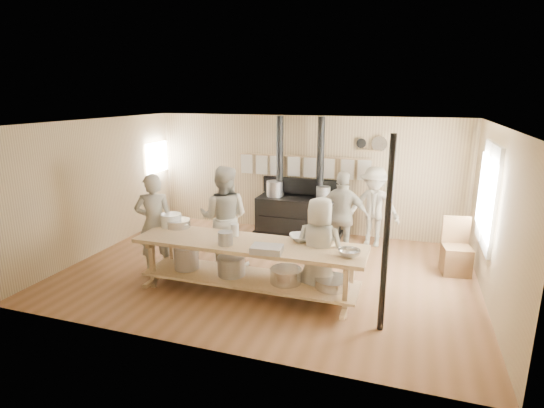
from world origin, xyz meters
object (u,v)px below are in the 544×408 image
at_px(cook_center, 319,248).
at_px(roasting_pan, 267,249).
at_px(cook_left, 224,218).
at_px(cook_right, 343,216).
at_px(stove, 298,212).
at_px(prep_table, 248,262).
at_px(cook_by_window, 374,207).
at_px(cook_far_left, 155,223).
at_px(chair, 456,257).

relative_size(cook_center, roasting_pan, 3.59).
xyz_separation_m(cook_left, roasting_pan, (1.21, -1.19, -0.03)).
bearing_deg(cook_right, stove, -41.83).
distance_m(stove, cook_right, 1.62).
xyz_separation_m(cook_left, cook_right, (1.94, 1.05, -0.08)).
bearing_deg(prep_table, stove, 89.96).
bearing_deg(cook_by_window, roasting_pan, -104.16).
bearing_deg(cook_far_left, cook_by_window, -172.23).
height_order(cook_left, cook_by_window, cook_left).
bearing_deg(roasting_pan, cook_right, 72.04).
xyz_separation_m(cook_right, roasting_pan, (-0.73, -2.24, 0.05)).
relative_size(prep_table, cook_right, 2.13).
bearing_deg(cook_by_window, cook_center, -95.35).
bearing_deg(cook_center, cook_far_left, 1.35).
distance_m(prep_table, roasting_pan, 0.65).
bearing_deg(cook_center, roasting_pan, 42.70).
height_order(prep_table, cook_center, cook_center).
xyz_separation_m(stove, chair, (3.15, -1.16, -0.23)).
distance_m(stove, roasting_pan, 3.39).
bearing_deg(cook_left, roasting_pan, 126.08).
relative_size(cook_right, chair, 1.72).
height_order(cook_left, roasting_pan, cook_left).
height_order(cook_by_window, chair, cook_by_window).
bearing_deg(prep_table, chair, 30.50).
height_order(stove, cook_by_window, stove).
height_order(cook_right, chair, cook_right).
xyz_separation_m(cook_by_window, roasting_pan, (-1.21, -3.18, 0.07)).
bearing_deg(cook_far_left, stove, -152.77).
height_order(prep_table, chair, chair).
xyz_separation_m(stove, cook_right, (1.14, -1.11, 0.32)).
height_order(cook_far_left, cook_left, cook_left).
bearing_deg(roasting_pan, chair, 38.64).
distance_m(stove, cook_by_window, 1.66).
distance_m(prep_table, chair, 3.67).
xyz_separation_m(cook_center, cook_right, (0.08, 1.71, 0.05)).
distance_m(cook_left, cook_by_window, 3.14).
relative_size(cook_far_left, cook_left, 0.95).
bearing_deg(cook_center, cook_by_window, -98.90).
bearing_deg(cook_left, chair, -175.24).
relative_size(stove, cook_center, 1.63).
distance_m(stove, cook_far_left, 3.31).
xyz_separation_m(stove, prep_table, (-0.00, -3.02, -0.00)).
xyz_separation_m(cook_far_left, roasting_pan, (2.27, -0.63, 0.02)).
distance_m(cook_far_left, cook_right, 3.41).
height_order(cook_left, cook_center, cook_left).
relative_size(prep_table, cook_far_left, 2.05).
height_order(chair, roasting_pan, chair).
distance_m(cook_left, cook_center, 1.97).
height_order(cook_far_left, chair, cook_far_left).
distance_m(stove, prep_table, 3.02).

